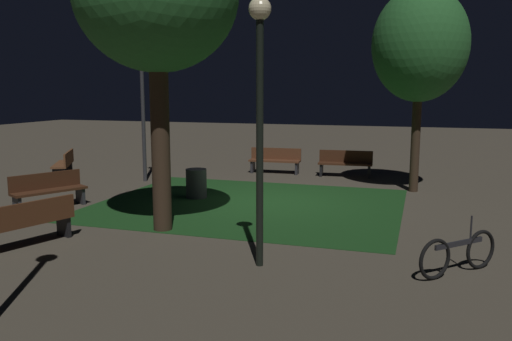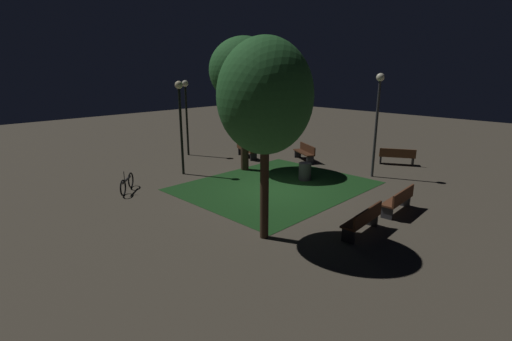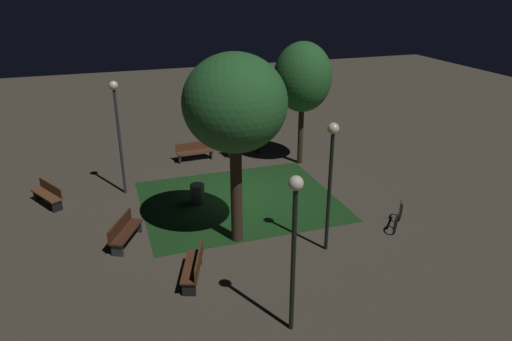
# 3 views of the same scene
# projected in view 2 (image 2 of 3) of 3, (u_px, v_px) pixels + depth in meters

# --- Properties ---
(ground_plane) EXTENTS (60.00, 60.00, 0.00)m
(ground_plane) POSITION_uv_depth(u_px,v_px,m) (275.00, 191.00, 15.39)
(ground_plane) COLOR #4C4438
(grass_lawn) EXTENTS (7.65, 6.34, 0.01)m
(grass_lawn) POSITION_uv_depth(u_px,v_px,m) (275.00, 186.00, 16.04)
(grass_lawn) COLOR #194219
(grass_lawn) RESTS_ON ground
(bench_near_trees) EXTENTS (1.83, 0.59, 0.88)m
(bench_near_trees) POSITION_uv_depth(u_px,v_px,m) (363.00, 220.00, 11.26)
(bench_near_trees) COLOR #422314
(bench_near_trees) RESTS_ON ground
(bench_front_right) EXTENTS (1.82, 0.57, 0.88)m
(bench_front_right) POSITION_uv_depth(u_px,v_px,m) (399.00, 200.00, 12.96)
(bench_front_right) COLOR brown
(bench_front_right) RESTS_ON ground
(bench_corner) EXTENTS (1.03, 1.86, 0.88)m
(bench_corner) POSITION_uv_depth(u_px,v_px,m) (246.00, 149.00, 21.05)
(bench_corner) COLOR #512D19
(bench_corner) RESTS_ON ground
(bench_by_lamp) EXTENTS (1.25, 1.82, 0.88)m
(bench_by_lamp) POSITION_uv_depth(u_px,v_px,m) (305.00, 152.00, 20.41)
(bench_by_lamp) COLOR #422314
(bench_by_lamp) RESTS_ON ground
(bench_front_left) EXTENTS (1.29, 1.81, 0.88)m
(bench_front_left) POSITION_uv_depth(u_px,v_px,m) (397.00, 156.00, 19.48)
(bench_front_left) COLOR brown
(bench_front_left) RESTS_ON ground
(tree_near_wall) EXTENTS (3.28, 3.28, 6.36)m
(tree_near_wall) POSITION_uv_depth(u_px,v_px,m) (244.00, 72.00, 17.40)
(tree_near_wall) COLOR #38281C
(tree_near_wall) RESTS_ON ground
(tree_left_canopy) EXTENTS (2.66, 2.66, 5.76)m
(tree_left_canopy) POSITION_uv_depth(u_px,v_px,m) (265.00, 97.00, 10.09)
(tree_left_canopy) COLOR #38281C
(tree_left_canopy) RESTS_ON ground
(lamp_post_path_center) EXTENTS (0.36, 0.36, 4.28)m
(lamp_post_path_center) POSITION_uv_depth(u_px,v_px,m) (186.00, 105.00, 21.07)
(lamp_post_path_center) COLOR black
(lamp_post_path_center) RESTS_ON ground
(lamp_post_near_wall) EXTENTS (0.36, 0.36, 4.37)m
(lamp_post_near_wall) POSITION_uv_depth(u_px,v_px,m) (180.00, 112.00, 17.11)
(lamp_post_near_wall) COLOR black
(lamp_post_near_wall) RESTS_ON ground
(lamp_post_plaza_east) EXTENTS (0.36, 0.36, 4.71)m
(lamp_post_plaza_east) POSITION_uv_depth(u_px,v_px,m) (378.00, 108.00, 16.63)
(lamp_post_plaza_east) COLOR #333338
(lamp_post_plaza_east) RESTS_ON ground
(trash_bin) EXTENTS (0.56, 0.56, 0.80)m
(trash_bin) POSITION_uv_depth(u_px,v_px,m) (305.00, 171.00, 16.83)
(trash_bin) COLOR #4C4C4C
(trash_bin) RESTS_ON ground
(bicycle) EXTENTS (1.22, 1.28, 0.93)m
(bicycle) POSITION_uv_depth(u_px,v_px,m) (127.00, 184.00, 15.26)
(bicycle) COLOR black
(bicycle) RESTS_ON ground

